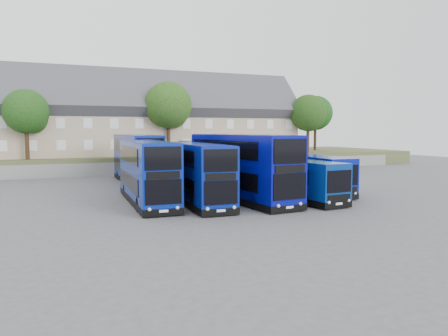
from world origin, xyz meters
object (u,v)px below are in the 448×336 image
(tree_mid, at_px, (169,107))
(tree_east, at_px, (309,115))
(tree_far, at_px, (316,114))
(coach_east_a, at_px, (290,179))
(dd_front_mid, at_px, (196,174))
(tree_west, at_px, (27,113))
(dd_front_left, at_px, (147,173))

(tree_mid, height_order, tree_east, tree_mid)
(tree_east, relative_size, tree_far, 0.94)
(coach_east_a, distance_m, tree_east, 29.68)
(tree_east, bearing_deg, dd_front_mid, -136.98)
(tree_west, relative_size, tree_far, 0.88)
(dd_front_mid, xyz_separation_m, tree_far, (30.58, 29.93, 5.64))
(tree_west, bearing_deg, dd_front_mid, -63.52)
(tree_mid, bearing_deg, coach_east_a, -83.33)
(dd_front_left, bearing_deg, tree_west, 113.66)
(tree_east, bearing_deg, tree_mid, 178.57)
(dd_front_left, height_order, dd_front_mid, dd_front_left)
(tree_east, xyz_separation_m, tree_far, (6.00, 7.00, 0.34))
(dd_front_left, height_order, tree_far, tree_far)
(dd_front_mid, relative_size, coach_east_a, 0.96)
(dd_front_left, xyz_separation_m, tree_east, (27.79, 21.52, 5.22))
(tree_east, bearing_deg, dd_front_left, -142.25)
(dd_front_left, relative_size, tree_mid, 1.22)
(dd_front_mid, xyz_separation_m, tree_west, (-11.42, 22.93, 4.97))
(dd_front_left, bearing_deg, coach_east_a, -7.59)
(dd_front_mid, xyz_separation_m, tree_east, (24.58, 22.93, 5.31))
(dd_front_mid, distance_m, tree_mid, 24.61)
(dd_front_left, height_order, tree_east, tree_east)
(dd_front_left, relative_size, dd_front_mid, 1.04)
(dd_front_mid, height_order, coach_east_a, dd_front_mid)
(tree_east, bearing_deg, tree_west, -180.00)
(dd_front_mid, relative_size, tree_west, 1.41)
(tree_west, bearing_deg, tree_east, 0.00)
(coach_east_a, bearing_deg, dd_front_mid, 171.13)
(coach_east_a, relative_size, tree_west, 1.46)
(tree_east, bearing_deg, tree_far, 49.40)
(tree_far, bearing_deg, dd_front_left, -139.84)
(tree_west, relative_size, tree_mid, 0.83)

